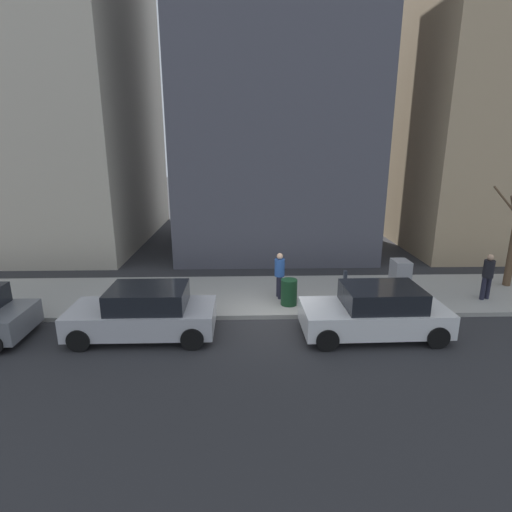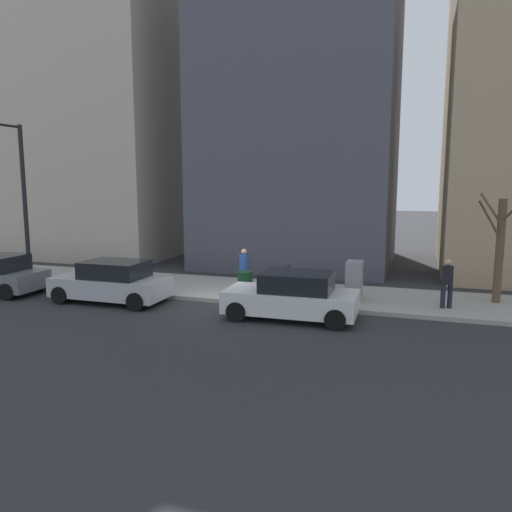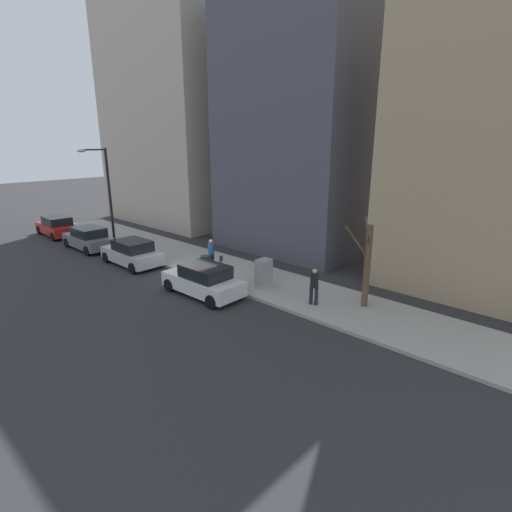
{
  "view_description": "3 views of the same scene",
  "coord_description": "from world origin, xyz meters",
  "px_view_note": "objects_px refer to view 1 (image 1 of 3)",
  "views": [
    {
      "loc": [
        -11.91,
        0.92,
        5.48
      ],
      "look_at": [
        1.86,
        0.5,
        1.63
      ],
      "focal_mm": 28.0,
      "sensor_mm": 36.0,
      "label": 1
    },
    {
      "loc": [
        -16.31,
        -6.62,
        4.4
      ],
      "look_at": [
        0.52,
        -1.15,
        1.71
      ],
      "focal_mm": 35.0,
      "sensor_mm": 36.0,
      "label": 2
    },
    {
      "loc": [
        -12.54,
        -17.05,
        7.24
      ],
      "look_at": [
        1.65,
        -3.72,
        1.5
      ],
      "focal_mm": 28.0,
      "sensor_mm": 36.0,
      "label": 3
    }
  ],
  "objects_px": {
    "pedestrian_midblock": "(280,273)",
    "office_block_center": "(273,83)",
    "parked_car_white": "(375,312)",
    "office_tower_left": "(496,102)",
    "parking_meter": "(345,286)",
    "parked_car_silver": "(144,313)",
    "utility_box": "(399,280)",
    "pedestrian_near_meter": "(488,274)",
    "office_tower_right": "(9,16)",
    "trash_bin": "(289,292)"
  },
  "relations": [
    {
      "from": "office_tower_left",
      "to": "office_block_center",
      "type": "relative_size",
      "value": 0.9
    },
    {
      "from": "parked_car_silver",
      "to": "parking_meter",
      "type": "bearing_deg",
      "value": -76.59
    },
    {
      "from": "utility_box",
      "to": "pedestrian_midblock",
      "type": "bearing_deg",
      "value": 86.51
    },
    {
      "from": "parked_car_silver",
      "to": "office_tower_right",
      "type": "xyz_separation_m",
      "value": [
        12.99,
        9.27,
        11.26
      ]
    },
    {
      "from": "parking_meter",
      "to": "office_tower_right",
      "type": "relative_size",
      "value": 0.06
    },
    {
      "from": "parked_car_white",
      "to": "office_tower_right",
      "type": "distance_m",
      "value": 23.61
    },
    {
      "from": "office_block_center",
      "to": "trash_bin",
      "type": "bearing_deg",
      "value": -180.0
    },
    {
      "from": "pedestrian_near_meter",
      "to": "office_tower_left",
      "type": "bearing_deg",
      "value": -137.73
    },
    {
      "from": "office_tower_right",
      "to": "pedestrian_near_meter",
      "type": "bearing_deg",
      "value": -117.38
    },
    {
      "from": "parked_car_white",
      "to": "office_tower_left",
      "type": "xyz_separation_m",
      "value": [
        11.36,
        -9.5,
        6.93
      ]
    },
    {
      "from": "office_tower_right",
      "to": "parked_car_silver",
      "type": "bearing_deg",
      "value": -144.47
    },
    {
      "from": "office_tower_left",
      "to": "utility_box",
      "type": "bearing_deg",
      "value": 138.54
    },
    {
      "from": "trash_bin",
      "to": "pedestrian_midblock",
      "type": "distance_m",
      "value": 0.86
    },
    {
      "from": "parked_car_silver",
      "to": "pedestrian_midblock",
      "type": "xyz_separation_m",
      "value": [
        2.58,
        -4.19,
        0.35
      ]
    },
    {
      "from": "office_tower_left",
      "to": "parking_meter",
      "type": "bearing_deg",
      "value": 134.16
    },
    {
      "from": "pedestrian_midblock",
      "to": "trash_bin",
      "type": "bearing_deg",
      "value": -166.27
    },
    {
      "from": "pedestrian_midblock",
      "to": "office_tower_right",
      "type": "distance_m",
      "value": 20.22
    },
    {
      "from": "parking_meter",
      "to": "office_block_center",
      "type": "distance_m",
      "value": 12.52
    },
    {
      "from": "parked_car_white",
      "to": "pedestrian_midblock",
      "type": "height_order",
      "value": "pedestrian_midblock"
    },
    {
      "from": "trash_bin",
      "to": "office_tower_right",
      "type": "height_order",
      "value": "office_tower_right"
    },
    {
      "from": "office_tower_left",
      "to": "office_tower_right",
      "type": "bearing_deg",
      "value": 86.04
    },
    {
      "from": "utility_box",
      "to": "pedestrian_near_meter",
      "type": "height_order",
      "value": "pedestrian_near_meter"
    },
    {
      "from": "parking_meter",
      "to": "pedestrian_midblock",
      "type": "height_order",
      "value": "pedestrian_midblock"
    },
    {
      "from": "office_block_center",
      "to": "pedestrian_near_meter",
      "type": "bearing_deg",
      "value": -142.12
    },
    {
      "from": "pedestrian_midblock",
      "to": "office_block_center",
      "type": "distance_m",
      "value": 11.46
    },
    {
      "from": "pedestrian_midblock",
      "to": "office_block_center",
      "type": "bearing_deg",
      "value": -10.69
    },
    {
      "from": "parking_meter",
      "to": "office_tower_left",
      "type": "bearing_deg",
      "value": -45.84
    },
    {
      "from": "pedestrian_near_meter",
      "to": "pedestrian_midblock",
      "type": "relative_size",
      "value": 1.0
    },
    {
      "from": "parked_car_silver",
      "to": "pedestrian_near_meter",
      "type": "xyz_separation_m",
      "value": [
        2.21,
        -11.52,
        0.35
      ]
    },
    {
      "from": "parked_car_white",
      "to": "pedestrian_near_meter",
      "type": "xyz_separation_m",
      "value": [
        2.36,
        -4.73,
        0.35
      ]
    },
    {
      "from": "parked_car_white",
      "to": "office_tower_left",
      "type": "height_order",
      "value": "office_tower_left"
    },
    {
      "from": "office_tower_right",
      "to": "office_tower_left",
      "type": "bearing_deg",
      "value": -93.96
    },
    {
      "from": "parked_car_white",
      "to": "office_tower_right",
      "type": "bearing_deg",
      "value": 49.61
    },
    {
      "from": "pedestrian_near_meter",
      "to": "office_tower_left",
      "type": "xyz_separation_m",
      "value": [
        9.0,
        -4.77,
        6.58
      ]
    },
    {
      "from": "parking_meter",
      "to": "pedestrian_midblock",
      "type": "bearing_deg",
      "value": 61.79
    },
    {
      "from": "parked_car_silver",
      "to": "pedestrian_near_meter",
      "type": "distance_m",
      "value": 11.74
    },
    {
      "from": "parked_car_silver",
      "to": "office_block_center",
      "type": "bearing_deg",
      "value": -21.41
    },
    {
      "from": "parked_car_white",
      "to": "office_tower_left",
      "type": "distance_m",
      "value": 16.35
    },
    {
      "from": "parked_car_white",
      "to": "pedestrian_near_meter",
      "type": "distance_m",
      "value": 5.3
    },
    {
      "from": "pedestrian_midblock",
      "to": "office_block_center",
      "type": "height_order",
      "value": "office_block_center"
    },
    {
      "from": "pedestrian_midblock",
      "to": "office_tower_left",
      "type": "bearing_deg",
      "value": -63.38
    },
    {
      "from": "office_tower_left",
      "to": "office_tower_right",
      "type": "distance_m",
      "value": 25.99
    },
    {
      "from": "pedestrian_near_meter",
      "to": "office_block_center",
      "type": "bearing_deg",
      "value": -71.92
    },
    {
      "from": "utility_box",
      "to": "office_tower_right",
      "type": "distance_m",
      "value": 23.49
    },
    {
      "from": "parked_car_silver",
      "to": "pedestrian_near_meter",
      "type": "relative_size",
      "value": 2.53
    },
    {
      "from": "parked_car_silver",
      "to": "office_block_center",
      "type": "xyz_separation_m",
      "value": [
        11.28,
        -4.47,
        7.81
      ]
    },
    {
      "from": "office_block_center",
      "to": "parked_car_silver",
      "type": "bearing_deg",
      "value": 158.4
    },
    {
      "from": "pedestrian_near_meter",
      "to": "office_tower_right",
      "type": "xyz_separation_m",
      "value": [
        10.77,
        20.8,
        10.91
      ]
    },
    {
      "from": "parked_car_white",
      "to": "pedestrian_midblock",
      "type": "distance_m",
      "value": 3.78
    },
    {
      "from": "pedestrian_near_meter",
      "to": "utility_box",
      "type": "bearing_deg",
      "value": -21.79
    }
  ]
}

